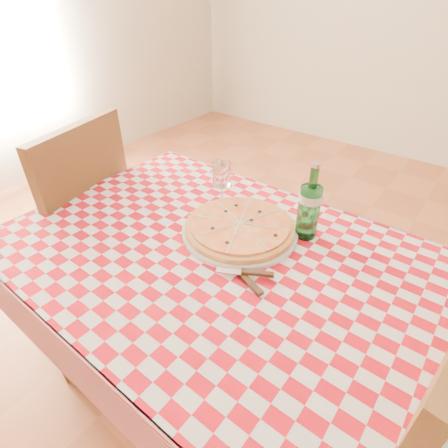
% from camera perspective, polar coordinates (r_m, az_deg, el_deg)
% --- Properties ---
extents(dining_table, '(1.20, 0.80, 0.75)m').
position_cam_1_polar(dining_table, '(1.10, -1.11, -8.60)').
color(dining_table, brown).
rests_on(dining_table, ground).
extents(tablecloth, '(1.30, 0.90, 0.01)m').
position_cam_1_polar(tablecloth, '(1.04, -1.17, -4.79)').
color(tablecloth, '#9E0915').
rests_on(tablecloth, dining_table).
extents(chair_far, '(0.56, 0.56, 1.00)m').
position_cam_1_polar(chair_far, '(1.64, -22.91, 0.76)').
color(chair_far, brown).
rests_on(chair_far, ground).
extents(pizza_plate, '(0.48, 0.48, 0.05)m').
position_cam_1_polar(pizza_plate, '(1.10, 2.58, -0.38)').
color(pizza_plate, '#CE8744').
rests_on(pizza_plate, tablecloth).
extents(water_bottle, '(0.09, 0.09, 0.25)m').
position_cam_1_polar(water_bottle, '(1.06, 13.87, 3.63)').
color(water_bottle, '#1A6828').
rests_on(water_bottle, tablecloth).
extents(wine_glass, '(0.07, 0.07, 0.16)m').
position_cam_1_polar(wine_glass, '(1.22, -0.35, 6.54)').
color(wine_glass, white).
rests_on(wine_glass, tablecloth).
extents(cutlery, '(0.25, 0.21, 0.02)m').
position_cam_1_polar(cutlery, '(0.95, 2.84, -7.94)').
color(cutlery, silver).
rests_on(cutlery, tablecloth).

